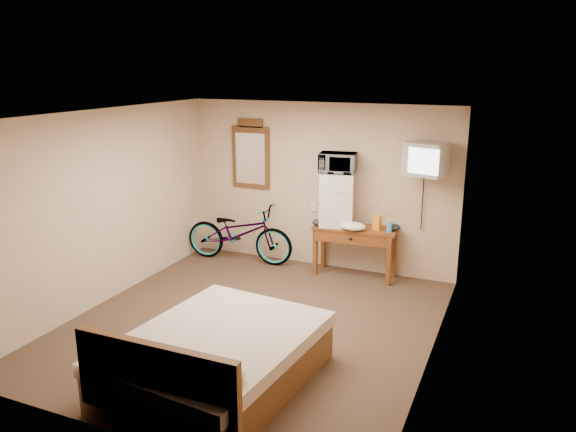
# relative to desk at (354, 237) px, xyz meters

# --- Properties ---
(room) EXTENTS (4.60, 4.64, 2.50)m
(room) POSITION_rel_desk_xyz_m (-0.66, -2.00, 0.64)
(room) COLOR #423121
(room) RESTS_ON ground
(desk) EXTENTS (1.22, 0.53, 0.75)m
(desk) POSITION_rel_desk_xyz_m (0.00, 0.00, 0.00)
(desk) COLOR brown
(desk) RESTS_ON floor
(mini_fridge) EXTENTS (0.57, 0.56, 0.78)m
(mini_fridge) POSITION_rel_desk_xyz_m (-0.29, 0.04, 0.52)
(mini_fridge) COLOR silver
(mini_fridge) RESTS_ON desk
(microwave) EXTENTS (0.57, 0.43, 0.29)m
(microwave) POSITION_rel_desk_xyz_m (-0.29, 0.04, 1.06)
(microwave) COLOR silver
(microwave) RESTS_ON mini_fridge
(snack_bag) EXTENTS (0.12, 0.09, 0.22)m
(snack_bag) POSITION_rel_desk_xyz_m (0.33, -0.00, 0.24)
(snack_bag) COLOR orange
(snack_bag) RESTS_ON desk
(blue_cup) EXTENTS (0.08, 0.08, 0.14)m
(blue_cup) POSITION_rel_desk_xyz_m (0.50, -0.01, 0.21)
(blue_cup) COLOR #3C99CD
(blue_cup) RESTS_ON desk
(cloth_cream) EXTENTS (0.37, 0.28, 0.11)m
(cloth_cream) POSITION_rel_desk_xyz_m (0.01, -0.13, 0.19)
(cloth_cream) COLOR silver
(cloth_cream) RESTS_ON desk
(cloth_dark_a) EXTENTS (0.28, 0.21, 0.11)m
(cloth_dark_a) POSITION_rel_desk_xyz_m (-0.47, -0.11, 0.19)
(cloth_dark_a) COLOR black
(cloth_dark_a) RESTS_ON desk
(cloth_dark_b) EXTENTS (0.20, 0.17, 0.09)m
(cloth_dark_b) POSITION_rel_desk_xyz_m (0.54, 0.09, 0.18)
(cloth_dark_b) COLOR black
(cloth_dark_b) RESTS_ON desk
(crt_television) EXTENTS (0.59, 0.64, 0.45)m
(crt_television) POSITION_rel_desk_xyz_m (0.95, 0.02, 1.20)
(crt_television) COLOR black
(crt_television) RESTS_ON room
(wall_mirror) EXTENTS (0.64, 0.04, 1.09)m
(wall_mirror) POSITION_rel_desk_xyz_m (-1.80, 0.27, 1.05)
(wall_mirror) COLOR brown
(wall_mirror) RESTS_ON room
(bicycle) EXTENTS (1.81, 0.75, 0.93)m
(bicycle) POSITION_rel_desk_xyz_m (-1.86, -0.05, -0.15)
(bicycle) COLOR black
(bicycle) RESTS_ON floor
(bed) EXTENTS (1.77, 2.22, 0.90)m
(bed) POSITION_rel_desk_xyz_m (-0.38, -3.38, -0.32)
(bed) COLOR brown
(bed) RESTS_ON floor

